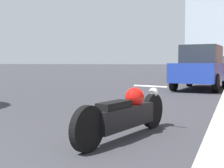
{
  "coord_description": "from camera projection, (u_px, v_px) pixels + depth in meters",
  "views": [
    {
      "loc": [
        3.87,
        -1.15,
        1.12
      ],
      "look_at": [
        1.31,
        5.32,
        0.64
      ],
      "focal_mm": 50.0,
      "sensor_mm": 36.0,
      "label": 1
    }
  ],
  "objects": [
    {
      "name": "motorcycle",
      "position": [
        126.0,
        113.0,
        4.65
      ],
      "size": [
        0.79,
        2.34,
        0.74
      ],
      "rotation": [
        0.0,
        0.0,
        -0.22
      ],
      "color": "black",
      "rests_on": "ground_plane"
    },
    {
      "name": "parked_car_blue",
      "position": [
        201.0,
        68.0,
        13.15
      ],
      "size": [
        2.12,
        4.48,
        1.84
      ],
      "rotation": [
        0.0,
        0.0,
        -0.1
      ],
      "color": "#1E3899",
      "rests_on": "ground_plane"
    },
    {
      "name": "parked_car_silver",
      "position": [
        214.0,
        66.0,
        25.52
      ],
      "size": [
        2.04,
        4.52,
        1.65
      ],
      "rotation": [
        0.0,
        0.0,
        -0.09
      ],
      "color": "#BCBCC1",
      "rests_on": "ground_plane"
    },
    {
      "name": "parked_car_black",
      "position": [
        222.0,
        65.0,
        37.54
      ],
      "size": [
        1.82,
        4.23,
        1.78
      ],
      "rotation": [
        0.0,
        0.0,
        -0.01
      ],
      "color": "black",
      "rests_on": "ground_plane"
    },
    {
      "name": "parked_car_yellow",
      "position": [
        224.0,
        64.0,
        49.26
      ],
      "size": [
        2.07,
        4.25,
        1.65
      ],
      "rotation": [
        0.0,
        0.0,
        -0.05
      ],
      "color": "gold",
      "rests_on": "ground_plane"
    }
  ]
}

